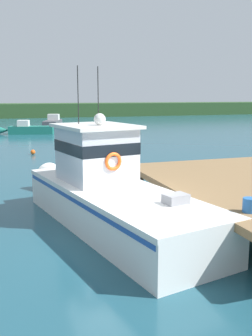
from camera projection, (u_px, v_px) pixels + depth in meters
name	position (u px, v px, depth m)	size (l,w,h in m)	color
ground_plane	(115.00, 236.00, 10.79)	(200.00, 200.00, 0.00)	#1E4C5B
main_fishing_boat	(106.00, 191.00, 11.78)	(4.22, 9.96, 4.80)	white
bait_bucket	(249.00, 205.00, 8.99)	(0.32, 0.32, 0.34)	#2866B2
moored_boat_outer_mooring	(27.00, 129.00, 39.05)	(5.58, 2.37, 1.39)	#196B5B
moored_boat_off_the_point	(53.00, 123.00, 46.66)	(3.02, 6.41, 1.61)	#4C4C51
mooring_buoy_spare_mooring	(229.00, 169.00, 19.56)	(0.40, 0.40, 0.40)	silver
mooring_buoy_inshore	(33.00, 152.00, 25.67)	(0.32, 0.32, 0.32)	#EA5B19
far_shoreline	(18.00, 110.00, 68.53)	(120.00, 8.00, 2.40)	#284723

